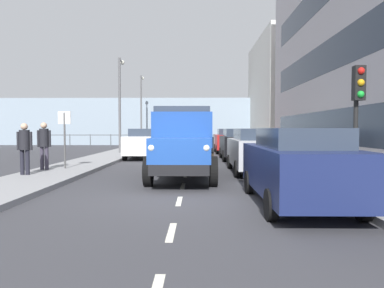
# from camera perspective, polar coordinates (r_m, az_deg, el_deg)

# --- Properties ---
(ground_plane) EXTENTS (80.00, 80.00, 0.00)m
(ground_plane) POSITION_cam_1_polar(r_m,az_deg,el_deg) (17.25, -0.56, -3.27)
(ground_plane) COLOR #38383D
(sidewalk_left) EXTENTS (2.38, 36.25, 0.15)m
(sidewalk_left) POSITION_cam_1_polar(r_m,az_deg,el_deg) (17.78, 15.06, -2.94)
(sidewalk_left) COLOR gray
(sidewalk_left) RESTS_ON ground_plane
(sidewalk_right) EXTENTS (2.38, 36.25, 0.15)m
(sidewalk_right) POSITION_cam_1_polar(r_m,az_deg,el_deg) (18.01, -15.97, -2.89)
(sidewalk_right) COLOR gray
(sidewalk_right) RESTS_ON ground_plane
(road_centreline_markings) EXTENTS (0.12, 31.25, 0.01)m
(road_centreline_markings) POSITION_cam_1_polar(r_m,az_deg,el_deg) (15.99, -0.67, -3.70)
(road_centreline_markings) COLOR silver
(road_centreline_markings) RESTS_ON ground_plane
(building_far_block) EXTENTS (8.16, 11.80, 9.94)m
(building_far_block) POSITION_cam_1_polar(r_m,az_deg,el_deg) (34.94, 17.01, 7.66)
(building_far_block) COLOR silver
(building_far_block) RESTS_ON ground_plane
(sea_horizon) EXTENTS (80.00, 0.80, 5.00)m
(sea_horizon) POSITION_cam_1_polar(r_m,az_deg,el_deg) (38.30, 0.23, 3.58)
(sea_horizon) COLOR #8C9EAD
(sea_horizon) RESTS_ON ground_plane
(seawall_railing) EXTENTS (28.08, 0.08, 1.20)m
(seawall_railing) POSITION_cam_1_polar(r_m,az_deg,el_deg) (34.70, 0.17, 1.09)
(seawall_railing) COLOR #4C5156
(seawall_railing) RESTS_ON ground_plane
(truck_vintage_blue) EXTENTS (2.17, 5.64, 2.43)m
(truck_vintage_blue) POSITION_cam_1_polar(r_m,az_deg,el_deg) (11.91, -1.51, -0.13)
(truck_vintage_blue) COLOR black
(truck_vintage_blue) RESTS_ON ground_plane
(car_navy_kerbside_near) EXTENTS (1.88, 4.57, 1.72)m
(car_navy_kerbside_near) POSITION_cam_1_polar(r_m,az_deg,el_deg) (8.33, 16.29, -3.25)
(car_navy_kerbside_near) COLOR navy
(car_navy_kerbside_near) RESTS_ON ground_plane
(car_silver_kerbside_1) EXTENTS (1.82, 4.58, 1.72)m
(car_silver_kerbside_1) POSITION_cam_1_polar(r_m,az_deg,el_deg) (14.15, 9.87, -0.91)
(car_silver_kerbside_1) COLOR #B7BABF
(car_silver_kerbside_1) RESTS_ON ground_plane
(car_black_kerbside_2) EXTENTS (1.82, 4.21, 1.72)m
(car_black_kerbside_2) POSITION_cam_1_polar(r_m,az_deg,el_deg) (20.00, 7.22, 0.06)
(car_black_kerbside_2) COLOR black
(car_black_kerbside_2) RESTS_ON ground_plane
(car_red_kerbside_3) EXTENTS (1.93, 3.80, 1.72)m
(car_red_kerbside_3) POSITION_cam_1_polar(r_m,az_deg,el_deg) (25.54, 5.84, 0.57)
(car_red_kerbside_3) COLOR #B21E1E
(car_red_kerbside_3) RESTS_ON ground_plane
(car_white_oppositeside_0) EXTENTS (1.88, 3.96, 1.72)m
(car_white_oppositeside_0) POSITION_cam_1_polar(r_m,az_deg,el_deg) (20.72, -7.65, 0.14)
(car_white_oppositeside_0) COLOR white
(car_white_oppositeside_0) RESTS_ON ground_plane
(pedestrian_with_bag) EXTENTS (0.53, 0.34, 1.75)m
(pedestrian_with_bag) POSITION_cam_1_polar(r_m,az_deg,el_deg) (13.39, -25.05, -0.05)
(pedestrian_with_bag) COLOR black
(pedestrian_with_bag) RESTS_ON sidewalk_right
(pedestrian_couple_b) EXTENTS (0.53, 0.34, 1.81)m
(pedestrian_couple_b) POSITION_cam_1_polar(r_m,az_deg,el_deg) (14.77, -22.44, 0.34)
(pedestrian_couple_b) COLOR #383342
(pedestrian_couple_b) RESTS_ON sidewalk_right
(traffic_light_near) EXTENTS (0.28, 0.41, 3.20)m
(traffic_light_near) POSITION_cam_1_polar(r_m,az_deg,el_deg) (10.44, 24.84, 6.40)
(traffic_light_near) COLOR black
(traffic_light_near) RESTS_ON sidewalk_left
(lamp_post_promenade) EXTENTS (0.32, 1.14, 6.18)m
(lamp_post_promenade) POSITION_cam_1_polar(r_m,az_deg,el_deg) (24.18, -11.35, 7.45)
(lamp_post_promenade) COLOR #59595B
(lamp_post_promenade) RESTS_ON sidewalk_right
(lamp_post_far) EXTENTS (0.32, 1.14, 6.67)m
(lamp_post_far) POSITION_cam_1_polar(r_m,az_deg,el_deg) (34.95, -8.04, 6.31)
(lamp_post_far) COLOR #59595B
(lamp_post_far) RESTS_ON sidewalk_right
(street_sign) EXTENTS (0.50, 0.07, 2.25)m
(street_sign) POSITION_cam_1_polar(r_m,az_deg,el_deg) (14.99, -19.58, 2.18)
(street_sign) COLOR #4C4C4C
(street_sign) RESTS_ON sidewalk_right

